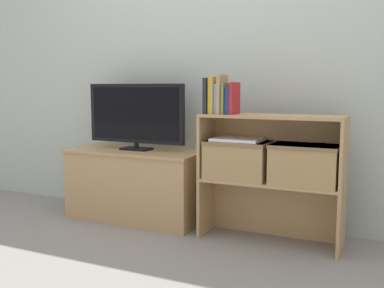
{
  "coord_description": "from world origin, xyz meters",
  "views": [
    {
      "loc": [
        1.31,
        -2.62,
        1.0
      ],
      "look_at": [
        0.0,
        0.15,
        0.61
      ],
      "focal_mm": 42.0,
      "sensor_mm": 36.0,
      "label": 1
    }
  ],
  "objects_px": {
    "book_skyblue": "(218,99)",
    "book_tan": "(222,94)",
    "book_charcoal": "(209,96)",
    "tv": "(136,115)",
    "laptop": "(238,139)",
    "tv_stand": "(137,184)",
    "storage_basket_right": "(305,163)",
    "book_olive": "(226,99)",
    "storage_basket_left": "(238,158)",
    "book_navy": "(230,101)",
    "book_crimson": "(235,98)",
    "book_mustard": "(214,95)"
  },
  "relations": [
    {
      "from": "book_mustard",
      "to": "tv",
      "type": "bearing_deg",
      "value": 169.89
    },
    {
      "from": "tv_stand",
      "to": "book_tan",
      "type": "xyz_separation_m",
      "value": [
        0.74,
        -0.12,
        0.69
      ]
    },
    {
      "from": "book_olive",
      "to": "storage_basket_right",
      "type": "bearing_deg",
      "value": 3.13
    },
    {
      "from": "book_charcoal",
      "to": "storage_basket_right",
      "type": "bearing_deg",
      "value": 2.53
    },
    {
      "from": "book_olive",
      "to": "book_crimson",
      "type": "bearing_deg",
      "value": -0.0
    },
    {
      "from": "book_charcoal",
      "to": "book_skyblue",
      "type": "xyz_separation_m",
      "value": [
        0.07,
        0.0,
        -0.02
      ]
    },
    {
      "from": "book_tan",
      "to": "book_olive",
      "type": "distance_m",
      "value": 0.04
    },
    {
      "from": "book_tan",
      "to": "laptop",
      "type": "relative_size",
      "value": 0.8
    },
    {
      "from": "tv",
      "to": "book_olive",
      "type": "height_order",
      "value": "same"
    },
    {
      "from": "book_charcoal",
      "to": "book_skyblue",
      "type": "relative_size",
      "value": 1.2
    },
    {
      "from": "tv_stand",
      "to": "book_olive",
      "type": "bearing_deg",
      "value": -9.13
    },
    {
      "from": "tv",
      "to": "storage_basket_right",
      "type": "bearing_deg",
      "value": -4.21
    },
    {
      "from": "book_tan",
      "to": "laptop",
      "type": "xyz_separation_m",
      "value": [
        0.1,
        0.03,
        -0.29
      ]
    },
    {
      "from": "book_crimson",
      "to": "book_tan",
      "type": "bearing_deg",
      "value": 180.0
    },
    {
      "from": "tv",
      "to": "book_skyblue",
      "type": "xyz_separation_m",
      "value": [
        0.71,
        -0.12,
        0.13
      ]
    },
    {
      "from": "book_skyblue",
      "to": "book_navy",
      "type": "bearing_deg",
      "value": 0.0
    },
    {
      "from": "tv_stand",
      "to": "book_olive",
      "type": "height_order",
      "value": "book_olive"
    },
    {
      "from": "tv",
      "to": "book_navy",
      "type": "bearing_deg",
      "value": -8.69
    },
    {
      "from": "book_crimson",
      "to": "book_charcoal",
      "type": "bearing_deg",
      "value": 180.0
    },
    {
      "from": "tv",
      "to": "laptop",
      "type": "distance_m",
      "value": 0.86
    },
    {
      "from": "book_charcoal",
      "to": "book_tan",
      "type": "xyz_separation_m",
      "value": [
        0.09,
        0.0,
        0.01
      ]
    },
    {
      "from": "book_navy",
      "to": "storage_basket_left",
      "type": "relative_size",
      "value": 0.42
    },
    {
      "from": "book_olive",
      "to": "book_crimson",
      "type": "distance_m",
      "value": 0.06
    },
    {
      "from": "tv_stand",
      "to": "storage_basket_right",
      "type": "xyz_separation_m",
      "value": [
        1.28,
        -0.1,
        0.27
      ]
    },
    {
      "from": "book_navy",
      "to": "storage_basket_right",
      "type": "relative_size",
      "value": 0.42
    },
    {
      "from": "storage_basket_left",
      "to": "laptop",
      "type": "height_order",
      "value": "laptop"
    },
    {
      "from": "storage_basket_left",
      "to": "laptop",
      "type": "relative_size",
      "value": 1.31
    },
    {
      "from": "laptop",
      "to": "book_skyblue",
      "type": "bearing_deg",
      "value": -167.86
    },
    {
      "from": "tv_stand",
      "to": "book_charcoal",
      "type": "distance_m",
      "value": 0.94
    },
    {
      "from": "book_tan",
      "to": "book_navy",
      "type": "distance_m",
      "value": 0.07
    },
    {
      "from": "book_mustard",
      "to": "laptop",
      "type": "bearing_deg",
      "value": 9.94
    },
    {
      "from": "book_skyblue",
      "to": "book_charcoal",
      "type": "bearing_deg",
      "value": 180.0
    },
    {
      "from": "storage_basket_right",
      "to": "tv_stand",
      "type": "bearing_deg",
      "value": 175.72
    },
    {
      "from": "tv_stand",
      "to": "book_mustard",
      "type": "distance_m",
      "value": 0.97
    },
    {
      "from": "book_skyblue",
      "to": "book_tan",
      "type": "height_order",
      "value": "book_tan"
    },
    {
      "from": "book_charcoal",
      "to": "storage_basket_left",
      "type": "height_order",
      "value": "book_charcoal"
    },
    {
      "from": "book_crimson",
      "to": "laptop",
      "type": "xyz_separation_m",
      "value": [
        0.02,
        0.03,
        -0.27
      ]
    },
    {
      "from": "book_crimson",
      "to": "storage_basket_right",
      "type": "bearing_deg",
      "value": 3.53
    },
    {
      "from": "book_olive",
      "to": "storage_basket_left",
      "type": "distance_m",
      "value": 0.4
    },
    {
      "from": "book_charcoal",
      "to": "book_mustard",
      "type": "height_order",
      "value": "book_mustard"
    },
    {
      "from": "book_crimson",
      "to": "storage_basket_left",
      "type": "relative_size",
      "value": 0.49
    },
    {
      "from": "book_tan",
      "to": "book_navy",
      "type": "bearing_deg",
      "value": 0.0
    },
    {
      "from": "book_skyblue",
      "to": "book_tan",
      "type": "distance_m",
      "value": 0.04
    },
    {
      "from": "storage_basket_left",
      "to": "storage_basket_right",
      "type": "xyz_separation_m",
      "value": [
        0.44,
        0.0,
        0.0
      ]
    },
    {
      "from": "book_mustard",
      "to": "book_olive",
      "type": "height_order",
      "value": "book_mustard"
    },
    {
      "from": "book_charcoal",
      "to": "book_skyblue",
      "type": "distance_m",
      "value": 0.07
    },
    {
      "from": "tv",
      "to": "book_skyblue",
      "type": "distance_m",
      "value": 0.73
    },
    {
      "from": "storage_basket_right",
      "to": "laptop",
      "type": "height_order",
      "value": "laptop"
    },
    {
      "from": "storage_basket_right",
      "to": "book_navy",
      "type": "bearing_deg",
      "value": -176.68
    },
    {
      "from": "tv",
      "to": "book_charcoal",
      "type": "bearing_deg",
      "value": -10.67
    }
  ]
}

